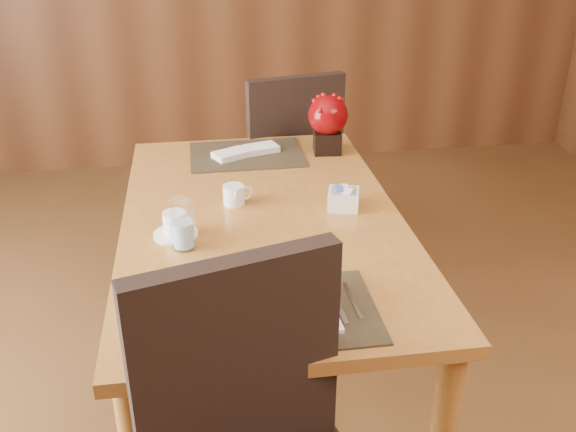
{
  "coord_description": "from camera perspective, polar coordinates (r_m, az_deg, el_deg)",
  "views": [
    {
      "loc": [
        -0.2,
        -1.26,
        1.69
      ],
      "look_at": [
        0.05,
        0.35,
        0.87
      ],
      "focal_mm": 40.0,
      "sensor_mm": 36.0,
      "label": 1
    }
  ],
  "objects": [
    {
      "name": "dining_table",
      "position": [
        2.13,
        -2.26,
        -2.31
      ],
      "size": [
        0.9,
        1.5,
        0.75
      ],
      "color": "#AA6F2F",
      "rests_on": "ground"
    },
    {
      "name": "placemat_near",
      "position": [
        1.62,
        -0.07,
        -8.56
      ],
      "size": [
        0.45,
        0.33,
        0.01
      ],
      "primitive_type": "cube",
      "color": "black",
      "rests_on": "dining_table"
    },
    {
      "name": "placemat_far",
      "position": [
        2.59,
        -3.69,
        5.48
      ],
      "size": [
        0.45,
        0.33,
        0.01
      ],
      "primitive_type": "cube",
      "color": "black",
      "rests_on": "dining_table"
    },
    {
      "name": "soup_setting",
      "position": [
        1.6,
        -0.58,
        -6.86
      ],
      "size": [
        0.27,
        0.27,
        0.11
      ],
      "rotation": [
        0.0,
        0.0,
        0.03
      ],
      "color": "white",
      "rests_on": "dining_table"
    },
    {
      "name": "coffee_cup",
      "position": [
        1.98,
        -9.99,
        -0.85
      ],
      "size": [
        0.14,
        0.14,
        0.08
      ],
      "rotation": [
        0.0,
        0.0,
        -0.4
      ],
      "color": "white",
      "rests_on": "dining_table"
    },
    {
      "name": "water_glass",
      "position": [
        1.89,
        -9.36,
        -0.72
      ],
      "size": [
        0.07,
        0.07,
        0.16
      ],
      "primitive_type": "cylinder",
      "rotation": [
        0.0,
        0.0,
        0.0
      ],
      "color": "white",
      "rests_on": "dining_table"
    },
    {
      "name": "creamer_jug",
      "position": [
        2.16,
        -4.84,
        1.88
      ],
      "size": [
        0.1,
        0.1,
        0.07
      ],
      "primitive_type": null,
      "rotation": [
        0.0,
        0.0,
        0.14
      ],
      "color": "white",
      "rests_on": "dining_table"
    },
    {
      "name": "sugar_caddy",
      "position": [
        2.14,
        4.95,
        1.5
      ],
      "size": [
        0.12,
        0.12,
        0.06
      ],
      "primitive_type": "cube",
      "rotation": [
        0.0,
        0.0,
        -0.27
      ],
      "color": "white",
      "rests_on": "dining_table"
    },
    {
      "name": "berry_decor",
      "position": [
        2.58,
        3.56,
        8.47
      ],
      "size": [
        0.16,
        0.16,
        0.23
      ],
      "rotation": [
        0.0,
        0.0,
        -0.1
      ],
      "color": "black",
      "rests_on": "dining_table"
    },
    {
      "name": "napkins_far",
      "position": [
        2.58,
        -3.56,
        5.79
      ],
      "size": [
        0.28,
        0.19,
        0.02
      ],
      "primitive_type": null,
      "rotation": [
        0.0,
        0.0,
        0.37
      ],
      "color": "white",
      "rests_on": "dining_table"
    },
    {
      "name": "bread_plate",
      "position": [
        1.56,
        -9.3,
        -10.47
      ],
      "size": [
        0.17,
        0.17,
        0.01
      ],
      "primitive_type": "cube",
      "rotation": [
        0.0,
        0.0,
        0.27
      ],
      "color": "white",
      "rests_on": "dining_table"
    },
    {
      "name": "far_chair",
      "position": [
        3.03,
        -0.15,
        4.85
      ],
      "size": [
        0.55,
        0.55,
        1.0
      ],
      "rotation": [
        0.0,
        0.0,
        3.36
      ],
      "color": "black",
      "rests_on": "ground"
    }
  ]
}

